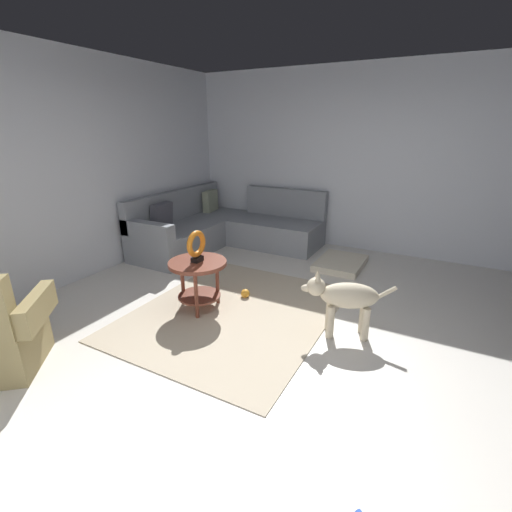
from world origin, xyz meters
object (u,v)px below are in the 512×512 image
object	(u,v)px
torus_sculpture	(196,245)
dog_toy_ball	(245,293)
side_table	(198,272)
dog_bed_mat	(341,263)
sectional_couch	(224,229)
dog	(344,298)

from	to	relation	value
torus_sculpture	dog_toy_ball	xyz separation A→B (m)	(0.45, -0.30, -0.66)
side_table	dog_bed_mat	world-z (taller)	side_table
sectional_couch	dog_bed_mat	size ratio (longest dim) A/B	2.81
sectional_couch	torus_sculpture	distance (m)	2.20
sectional_couch	side_table	xyz separation A→B (m)	(-1.94, -0.95, 0.13)
side_table	dog_bed_mat	bearing A→B (deg)	-27.09
torus_sculpture	dog_toy_ball	bearing A→B (deg)	-33.56
sectional_couch	torus_sculpture	bearing A→B (deg)	-153.78
dog_bed_mat	dog_toy_ball	distance (m)	1.63
torus_sculpture	dog_bed_mat	distance (m)	2.27
dog_bed_mat	dog	bearing A→B (deg)	-164.11
sectional_couch	dog_toy_ball	world-z (taller)	sectional_couch
sectional_couch	torus_sculpture	world-z (taller)	sectional_couch
torus_sculpture	dog_toy_ball	distance (m)	0.86
side_table	dog	bearing A→B (deg)	-81.77
side_table	torus_sculpture	distance (m)	0.29
torus_sculpture	dog	bearing A→B (deg)	-81.77
side_table	dog_toy_ball	xyz separation A→B (m)	(0.45, -0.30, -0.37)
side_table	torus_sculpture	world-z (taller)	torus_sculpture
sectional_couch	dog_bed_mat	bearing A→B (deg)	-90.16
sectional_couch	torus_sculpture	size ratio (longest dim) A/B	6.90
dog	dog_toy_ball	distance (m)	1.24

